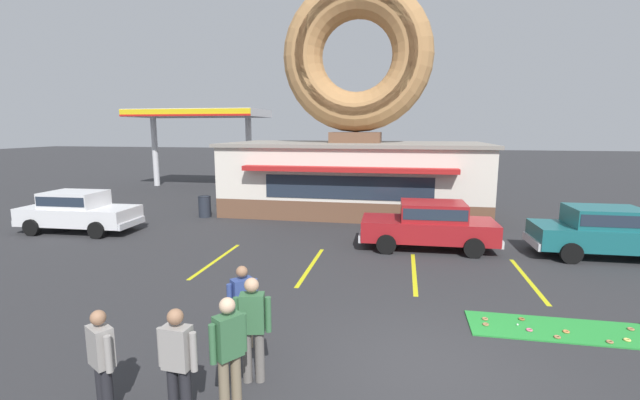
{
  "coord_description": "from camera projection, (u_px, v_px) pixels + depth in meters",
  "views": [
    {
      "loc": [
        -0.42,
        -6.9,
        4.03
      ],
      "look_at": [
        -2.72,
        5.0,
        2.0
      ],
      "focal_mm": 24.0,
      "sensor_mm": 36.0,
      "label": 1
    }
  ],
  "objects": [
    {
      "name": "gas_station_canopy",
      "position": [
        199.0,
        116.0,
        29.17
      ],
      "size": [
        9.0,
        4.46,
        5.3
      ],
      "color": "silver",
      "rests_on": "ground"
    },
    {
      "name": "pedestrian_beanie_man",
      "position": [
        229.0,
        349.0,
        6.02
      ],
      "size": [
        0.41,
        0.5,
        1.72
      ],
      "color": "#7F7056",
      "rests_on": "ground"
    },
    {
      "name": "mini_donut_extra",
      "position": [
        627.0,
        340.0,
        8.15
      ],
      "size": [
        0.13,
        0.13,
        0.04
      ],
      "primitive_type": "torus",
      "color": "#E5C666",
      "rests_on": "putting_mat"
    },
    {
      "name": "golf_ball",
      "position": [
        518.0,
        325.0,
        8.78
      ],
      "size": [
        0.04,
        0.04,
        0.04
      ],
      "primitive_type": "sphere",
      "color": "white",
      "rests_on": "putting_mat"
    },
    {
      "name": "parking_stripe_left",
      "position": [
        311.0,
        266.0,
        12.67
      ],
      "size": [
        0.12,
        3.6,
        0.01
      ],
      "primitive_type": "cube",
      "color": "yellow",
      "rests_on": "ground"
    },
    {
      "name": "pedestrian_leather_jacket_man",
      "position": [
        243.0,
        304.0,
        7.79
      ],
      "size": [
        0.45,
        0.45,
        1.59
      ],
      "color": "#7F7056",
      "rests_on": "ground"
    },
    {
      "name": "pedestrian_hooded_kid",
      "position": [
        253.0,
        325.0,
        6.75
      ],
      "size": [
        0.58,
        0.32,
        1.74
      ],
      "color": "slate",
      "rests_on": "ground"
    },
    {
      "name": "mini_donut_far_right",
      "position": [
        631.0,
        329.0,
        8.59
      ],
      "size": [
        0.13,
        0.13,
        0.04
      ],
      "primitive_type": "torus",
      "color": "#A5724C",
      "rests_on": "putting_mat"
    },
    {
      "name": "ground_plane",
      "position": [
        421.0,
        368.0,
        7.27
      ],
      "size": [
        160.0,
        160.0,
        0.0
      ],
      "primitive_type": "plane",
      "color": "#2D2D30"
    },
    {
      "name": "donut_shop_building",
      "position": [
        356.0,
        135.0,
        20.66
      ],
      "size": [
        12.3,
        6.75,
        10.96
      ],
      "color": "brown",
      "rests_on": "ground"
    },
    {
      "name": "mini_donut_mid_centre",
      "position": [
        557.0,
        337.0,
        8.26
      ],
      "size": [
        0.13,
        0.13,
        0.04
      ],
      "primitive_type": "torus",
      "color": "#A5724C",
      "rests_on": "putting_mat"
    },
    {
      "name": "parking_stripe_far_left",
      "position": [
        216.0,
        260.0,
        13.23
      ],
      "size": [
        0.12,
        3.6,
        0.01
      ],
      "primitive_type": "cube",
      "color": "yellow",
      "rests_on": "ground"
    },
    {
      "name": "parking_stripe_centre",
      "position": [
        528.0,
        279.0,
        11.55
      ],
      "size": [
        0.12,
        3.6,
        0.01
      ],
      "primitive_type": "cube",
      "color": "yellow",
      "rests_on": "ground"
    },
    {
      "name": "mini_donut_mid_left",
      "position": [
        522.0,
        319.0,
        9.04
      ],
      "size": [
        0.13,
        0.13,
        0.04
      ],
      "primitive_type": "torus",
      "color": "brown",
      "rests_on": "putting_mat"
    },
    {
      "name": "mini_donut_far_left",
      "position": [
        566.0,
        332.0,
        8.48
      ],
      "size": [
        0.13,
        0.13,
        0.04
      ],
      "primitive_type": "torus",
      "color": "#D17F47",
      "rests_on": "putting_mat"
    },
    {
      "name": "parking_stripe_mid_left",
      "position": [
        414.0,
        272.0,
        12.11
      ],
      "size": [
        0.12,
        3.6,
        0.01
      ],
      "primitive_type": "cube",
      "color": "yellow",
      "rests_on": "ground"
    },
    {
      "name": "mini_donut_near_right",
      "position": [
        610.0,
        342.0,
        8.07
      ],
      "size": [
        0.13,
        0.13,
        0.04
      ],
      "primitive_type": "torus",
      "color": "#A5724C",
      "rests_on": "putting_mat"
    },
    {
      "name": "car_red",
      "position": [
        429.0,
        223.0,
        14.42
      ],
      "size": [
        4.6,
        2.07,
        1.6
      ],
      "color": "maroon",
      "rests_on": "ground"
    },
    {
      "name": "car_teal",
      "position": [
        607.0,
        230.0,
        13.42
      ],
      "size": [
        4.59,
        2.03,
        1.6
      ],
      "color": "#196066",
      "rests_on": "ground"
    },
    {
      "name": "trash_bin",
      "position": [
        205.0,
        206.0,
        19.66
      ],
      "size": [
        0.57,
        0.57,
        0.97
      ],
      "color": "#232833",
      "rests_on": "ground"
    },
    {
      "name": "mini_donut_near_left",
      "position": [
        486.0,
        324.0,
        8.8
      ],
      "size": [
        0.13,
        0.13,
        0.04
      ],
      "primitive_type": "torus",
      "color": "#A5724C",
      "rests_on": "putting_mat"
    },
    {
      "name": "putting_mat",
      "position": [
        569.0,
        330.0,
        8.6
      ],
      "size": [
        3.88,
        1.15,
        0.03
      ],
      "primitive_type": "cube",
      "color": "green",
      "rests_on": "ground"
    },
    {
      "name": "pedestrian_clipboard_woman",
      "position": [
        178.0,
        360.0,
        5.8
      ],
      "size": [
        0.59,
        0.27,
        1.66
      ],
      "color": "#232328",
      "rests_on": "ground"
    },
    {
      "name": "car_white",
      "position": [
        78.0,
        210.0,
        16.8
      ],
      "size": [
        4.61,
        2.09,
        1.6
      ],
      "color": "silver",
      "rests_on": "ground"
    },
    {
      "name": "mini_donut_mid_right",
      "position": [
        529.0,
        330.0,
        8.55
      ],
      "size": [
        0.13,
        0.13,
        0.04
      ],
      "primitive_type": "torus",
      "color": "#D8667F",
      "rests_on": "putting_mat"
    },
    {
      "name": "mini_donut_far_centre",
      "position": [
        485.0,
        319.0,
        9.05
      ],
      "size": [
        0.13,
        0.13,
        0.04
      ],
      "primitive_type": "torus",
      "color": "#A5724C",
      "rests_on": "putting_mat"
    },
    {
      "name": "pedestrian_blue_sweater_man",
      "position": [
        102.0,
        359.0,
        5.94
      ],
      "size": [
        0.53,
        0.4,
        1.58
      ],
      "color": "#232328",
      "rests_on": "ground"
    }
  ]
}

